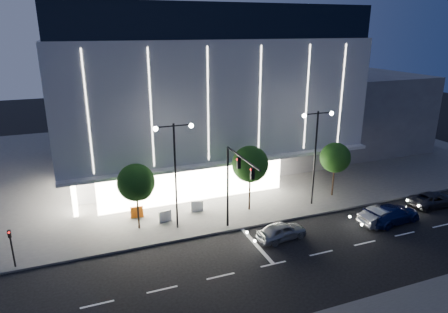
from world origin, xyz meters
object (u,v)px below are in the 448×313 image
at_px(tree_right, 335,159).
at_px(car_lead, 282,231).
at_px(barrier_a, 137,212).
at_px(tree_left, 136,184).
at_px(barrier_d, 197,206).
at_px(traffic_mast, 235,177).
at_px(street_lamp_west, 175,161).
at_px(car_fourth, 433,199).
at_px(tree_mid, 250,166).
at_px(barrier_b, 165,216).
at_px(car_third, 392,214).
at_px(car_second, 384,216).
at_px(street_lamp_east, 316,144).
at_px(ped_signal_far, 11,244).

height_order(tree_right, car_lead, tree_right).
bearing_deg(barrier_a, tree_left, -88.52).
distance_m(tree_left, tree_right, 19.00).
relative_size(tree_right, barrier_d, 5.01).
bearing_deg(traffic_mast, barrier_a, 140.05).
distance_m(street_lamp_west, tree_right, 16.19).
bearing_deg(barrier_d, car_fourth, -6.66).
relative_size(street_lamp_west, tree_right, 1.63).
relative_size(traffic_mast, tree_mid, 1.15).
height_order(barrier_a, barrier_b, same).
distance_m(tree_left, barrier_b, 4.09).
bearing_deg(car_third, car_fourth, -84.88).
bearing_deg(barrier_b, barrier_a, 132.65).
height_order(traffic_mast, barrier_a, traffic_mast).
bearing_deg(car_lead, car_second, -102.06).
bearing_deg(car_fourth, car_second, 100.51).
height_order(traffic_mast, car_third, traffic_mast).
height_order(traffic_mast, street_lamp_east, street_lamp_east).
relative_size(ped_signal_far, tree_left, 0.52).
height_order(car_third, barrier_b, car_third).
distance_m(car_lead, barrier_d, 8.47).
relative_size(street_lamp_west, tree_mid, 1.46).
bearing_deg(street_lamp_east, ped_signal_far, -176.56).
height_order(street_lamp_west, car_third, street_lamp_west).
xyz_separation_m(barrier_a, barrier_b, (2.12, -1.64, 0.00)).
bearing_deg(ped_signal_far, tree_right, 5.14).
relative_size(car_third, barrier_a, 4.85).
bearing_deg(traffic_mast, street_lamp_west, 146.35).
xyz_separation_m(traffic_mast, car_fourth, (19.50, -1.60, -4.37)).
xyz_separation_m(tree_mid, car_second, (9.56, -6.43, -3.58)).
bearing_deg(tree_left, barrier_a, 85.87).
height_order(tree_mid, barrier_d, tree_mid).
bearing_deg(tree_left, car_fourth, -11.28).
xyz_separation_m(tree_left, car_lead, (10.22, -5.62, -3.33)).
relative_size(traffic_mast, barrier_a, 6.43).
height_order(tree_mid, car_fourth, tree_mid).
relative_size(tree_mid, barrier_d, 5.59).
bearing_deg(car_lead, barrier_b, 45.79).
bearing_deg(barrier_b, car_lead, -46.71).
bearing_deg(tree_mid, barrier_a, 168.33).
distance_m(car_third, barrier_d, 16.97).
bearing_deg(traffic_mast, barrier_d, 107.16).
xyz_separation_m(car_second, car_third, (0.91, -0.04, 0.02)).
bearing_deg(tree_right, tree_mid, 180.00).
bearing_deg(car_second, tree_right, 0.41).
height_order(tree_mid, tree_right, tree_mid).
bearing_deg(car_fourth, barrier_a, 75.54).
xyz_separation_m(traffic_mast, car_third, (13.50, -2.78, -4.25)).
bearing_deg(barrier_a, barrier_b, -32.13).
xyz_separation_m(street_lamp_east, tree_left, (-15.97, 1.02, -1.92)).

